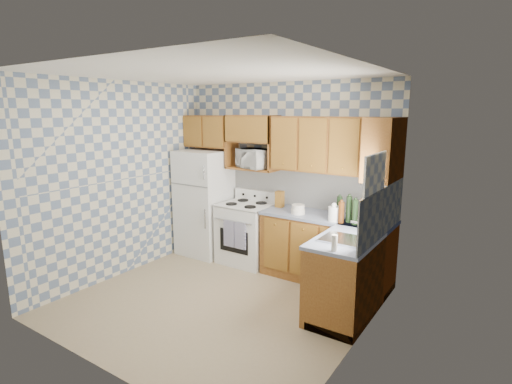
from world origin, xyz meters
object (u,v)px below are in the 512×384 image
refrigerator (205,203)px  electric_kettle (334,214)px  microwave (254,158)px  stove_body (247,234)px

refrigerator → electric_kettle: 2.28m
refrigerator → electric_kettle: (2.27, -0.14, 0.17)m
refrigerator → electric_kettle: bearing=-3.5°
refrigerator → microwave: bearing=11.4°
electric_kettle → microwave: bearing=167.6°
stove_body → electric_kettle: electric_kettle is taller
refrigerator → microwave: 1.15m
stove_body → electric_kettle: size_ratio=4.87×
stove_body → refrigerator: bearing=-178.2°
microwave → electric_kettle: microwave is taller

